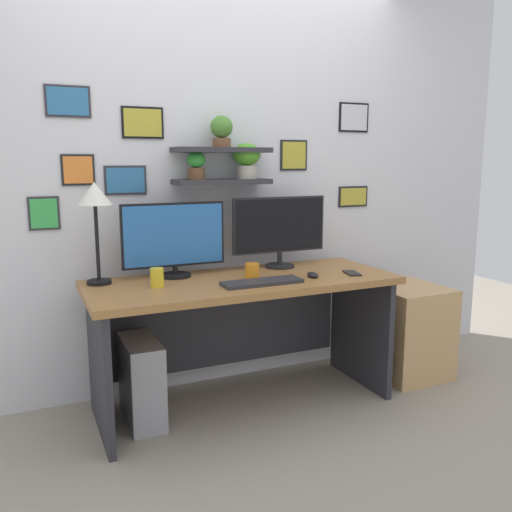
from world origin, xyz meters
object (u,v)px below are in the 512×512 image
(desk_lamp, at_px, (95,203))
(cell_phone, at_px, (352,273))
(coffee_mug, at_px, (252,271))
(drawer_cabinet, at_px, (406,330))
(desk, at_px, (240,312))
(monitor_right, at_px, (279,228))
(computer_tower_left, at_px, (142,381))
(pen_cup, at_px, (157,278))
(monitor_left, at_px, (174,238))
(computer_mouse, at_px, (313,275))
(keyboard, at_px, (262,282))

(desk_lamp, distance_m, cell_phone, 1.49)
(coffee_mug, height_order, drawer_cabinet, coffee_mug)
(desk, xyz_separation_m, coffee_mug, (0.04, -0.09, 0.25))
(monitor_right, height_order, computer_tower_left, monitor_right)
(desk_lamp, relative_size, pen_cup, 5.44)
(desk_lamp, relative_size, cell_phone, 3.88)
(desk_lamp, bearing_deg, monitor_left, 1.93)
(computer_mouse, bearing_deg, coffee_mug, 163.70)
(coffee_mug, height_order, computer_tower_left, coffee_mug)
(pen_cup, distance_m, drawer_cabinet, 1.72)
(desk, height_order, cell_phone, cell_phone)
(desk, bearing_deg, monitor_left, 154.19)
(monitor_left, distance_m, monitor_right, 0.67)
(computer_mouse, bearing_deg, cell_phone, -2.64)
(pen_cup, bearing_deg, cell_phone, -7.61)
(keyboard, relative_size, computer_mouse, 4.89)
(drawer_cabinet, bearing_deg, desk_lamp, 173.48)
(monitor_right, distance_m, pen_cup, 0.87)
(monitor_right, bearing_deg, computer_tower_left, -169.12)
(desk, distance_m, monitor_left, 0.56)
(coffee_mug, distance_m, drawer_cabinet, 1.23)
(computer_mouse, distance_m, pen_cup, 0.87)
(keyboard, bearing_deg, desk, 100.81)
(desk_lamp, relative_size, drawer_cabinet, 0.91)
(computer_tower_left, bearing_deg, drawer_cabinet, -1.87)
(monitor_left, height_order, pen_cup, monitor_left)
(coffee_mug, distance_m, pen_cup, 0.53)
(computer_mouse, height_order, computer_tower_left, computer_mouse)
(monitor_left, bearing_deg, computer_mouse, -26.25)
(monitor_left, xyz_separation_m, computer_tower_left, (-0.25, -0.18, -0.74))
(cell_phone, bearing_deg, desk, 176.53)
(monitor_right, relative_size, cell_phone, 4.38)
(computer_mouse, bearing_deg, monitor_left, 153.75)
(keyboard, distance_m, pen_cup, 0.56)
(computer_tower_left, bearing_deg, cell_phone, -8.60)
(cell_phone, distance_m, drawer_cabinet, 0.71)
(desk, relative_size, monitor_left, 2.92)
(monitor_right, distance_m, keyboard, 0.53)
(monitor_left, distance_m, drawer_cabinet, 1.65)
(monitor_left, distance_m, pen_cup, 0.31)
(monitor_right, height_order, pen_cup, monitor_right)
(drawer_cabinet, xyz_separation_m, computer_tower_left, (-1.74, 0.06, -0.07))
(computer_tower_left, bearing_deg, keyboard, -17.80)
(monitor_left, xyz_separation_m, computer_mouse, (0.71, -0.35, -0.21))
(monitor_left, relative_size, computer_mouse, 6.58)
(coffee_mug, bearing_deg, pen_cup, 175.65)
(desk, height_order, keyboard, keyboard)
(cell_phone, relative_size, coffee_mug, 1.56)
(desk, distance_m, computer_mouse, 0.47)
(keyboard, relative_size, desk_lamp, 0.81)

